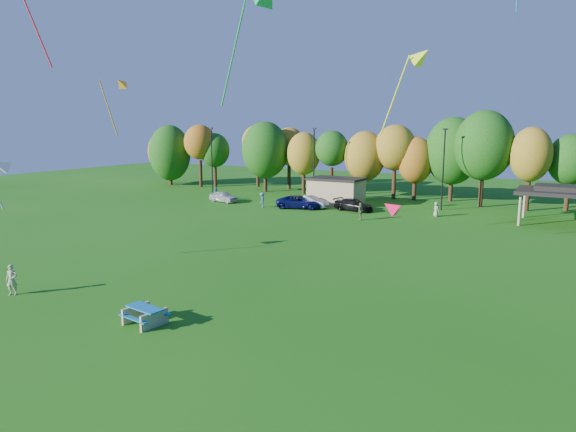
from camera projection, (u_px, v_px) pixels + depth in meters
The scene contains 19 objects.
ground at pixel (205, 329), 24.24m from camera, with size 160.00×160.00×0.00m, color #19600F.
tree_line at pixel (429, 154), 62.85m from camera, with size 93.57×10.55×11.15m.
lamp_posts at pixel (443, 167), 56.84m from camera, with size 64.50×0.25×9.09m.
utility_building at pixel (336, 191), 61.43m from camera, with size 6.30×4.30×3.25m.
pavilion at pixel (564, 191), 48.82m from camera, with size 8.20×6.20×3.77m.
picnic_table at pixel (145, 314), 24.73m from camera, with size 2.18×1.90×0.85m.
kite_flyer at pixel (12, 280), 28.87m from camera, with size 0.64×0.42×1.76m, color tan.
car_a at pixel (224, 197), 63.63m from camera, with size 1.61×3.99×1.36m, color silver.
car_b at pixel (311, 202), 59.27m from camera, with size 1.46×4.20×1.38m, color #A8A9AE.
car_c at pixel (300, 202), 58.82m from camera, with size 2.43×5.28×1.47m, color #0C104C.
car_d at pixel (354, 205), 57.17m from camera, with size 1.86×4.58×1.33m, color black.
far_person_0 at pixel (360, 211), 51.57m from camera, with size 1.04×0.43×1.78m, color olive.
far_person_1 at pixel (436, 209), 53.55m from camera, with size 0.77×0.50×1.57m, color #8AA470.
far_person_2 at pixel (216, 194), 65.27m from camera, with size 0.81×0.63×1.67m, color teal.
far_person_4 at pixel (262, 200), 59.61m from camera, with size 1.12×0.64×1.73m, color teal.
kite_2 at pixel (390, 208), 26.27m from camera, with size 1.10×0.85×1.12m.
kite_6 at pixel (421, 58), 30.80m from camera, with size 3.26×1.39×5.43m.
kite_8 at pixel (0, 166), 33.54m from camera, with size 1.47×2.23×3.49m.
kite_13 at pixel (120, 84), 44.94m from camera, with size 1.09×3.11×5.31m.
Camera 1 is at (14.55, -18.13, 9.52)m, focal length 32.00 mm.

